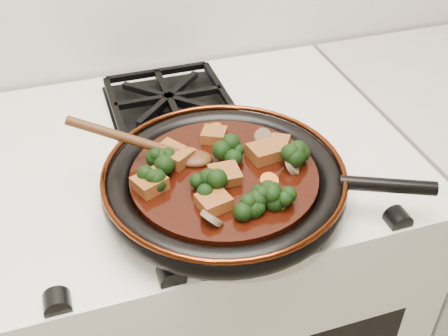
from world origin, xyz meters
name	(u,v)px	position (x,y,z in m)	size (l,w,h in m)	color
stove	(196,307)	(0.00, 1.69, 0.45)	(0.76, 0.60, 0.90)	silver
burner_grate_front	(211,191)	(0.00, 1.55, 0.91)	(0.23, 0.23, 0.03)	black
burner_grate_back	(169,101)	(0.00, 1.83, 0.91)	(0.23, 0.23, 0.03)	black
skillet	(225,182)	(0.02, 1.53, 0.94)	(0.47, 0.37, 0.05)	black
braising_sauce	(224,179)	(0.02, 1.53, 0.95)	(0.28, 0.28, 0.02)	black
tofu_cube_0	(214,136)	(0.03, 1.62, 0.97)	(0.04, 0.04, 0.02)	brown
tofu_cube_1	(150,184)	(-0.10, 1.53, 0.97)	(0.04, 0.04, 0.02)	brown
tofu_cube_2	(171,153)	(-0.05, 1.60, 0.97)	(0.04, 0.03, 0.02)	brown
tofu_cube_3	(225,176)	(0.01, 1.52, 0.97)	(0.04, 0.04, 0.02)	brown
tofu_cube_4	(214,203)	(-0.02, 1.47, 0.97)	(0.04, 0.04, 0.02)	brown
tofu_cube_5	(279,145)	(0.12, 1.57, 0.97)	(0.03, 0.03, 0.02)	brown
tofu_cube_6	(264,153)	(0.09, 1.55, 0.97)	(0.04, 0.04, 0.02)	brown
tofu_cube_7	(176,157)	(-0.05, 1.58, 0.97)	(0.04, 0.04, 0.02)	brown
broccoli_floret_0	(147,182)	(-0.10, 1.53, 0.97)	(0.06, 0.06, 0.05)	black
broccoli_floret_1	(207,186)	(-0.02, 1.50, 0.97)	(0.06, 0.06, 0.06)	black
broccoli_floret_2	(298,157)	(0.13, 1.52, 0.97)	(0.06, 0.06, 0.06)	black
broccoli_floret_3	(231,155)	(0.03, 1.56, 0.97)	(0.06, 0.06, 0.06)	black
broccoli_floret_4	(166,164)	(-0.07, 1.57, 0.97)	(0.05, 0.05, 0.06)	black
broccoli_floret_5	(281,202)	(0.07, 1.44, 0.97)	(0.06, 0.06, 0.05)	black
broccoli_floret_6	(165,165)	(-0.07, 1.57, 0.97)	(0.06, 0.06, 0.05)	black
broccoli_floret_7	(267,197)	(0.05, 1.45, 0.97)	(0.06, 0.06, 0.06)	black
broccoli_floret_8	(248,205)	(0.02, 1.45, 0.97)	(0.06, 0.06, 0.05)	black
carrot_coin_0	(227,169)	(0.02, 1.54, 0.96)	(0.03, 0.03, 0.01)	#B64605
carrot_coin_1	(188,151)	(-0.02, 1.60, 0.96)	(0.03, 0.03, 0.01)	#B64605
carrot_coin_2	(269,181)	(0.07, 1.49, 0.96)	(0.03, 0.03, 0.01)	#B64605
carrot_coin_3	(214,128)	(0.03, 1.65, 0.96)	(0.03, 0.03, 0.01)	#B64605
mushroom_slice_0	(284,151)	(0.12, 1.55, 0.97)	(0.04, 0.04, 0.01)	brown
mushroom_slice_1	(293,165)	(0.12, 1.51, 0.97)	(0.03, 0.03, 0.01)	brown
mushroom_slice_2	(263,137)	(0.10, 1.59, 0.97)	(0.03, 0.03, 0.01)	brown
mushroom_slice_3	(212,218)	(-0.03, 1.44, 0.97)	(0.03, 0.03, 0.01)	brown
wooden_spoon	(162,149)	(-0.06, 1.59, 0.98)	(0.13, 0.07, 0.20)	#3F220D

